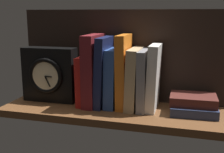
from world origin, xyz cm
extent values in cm
cube|color=brown|center=(0.00, 0.00, -1.25)|extent=(79.25, 24.65, 2.50)
cube|color=black|center=(0.00, 11.73, 16.75)|extent=(79.25, 1.20, 33.49)
cube|color=red|center=(-12.59, 2.99, 8.69)|extent=(2.54, 13.77, 17.42)
cube|color=maroon|center=(-9.10, 2.99, 12.49)|extent=(4.14, 16.27, 25.00)
cube|color=#192147|center=(-5.38, 2.99, 12.12)|extent=(3.94, 15.08, 24.35)
cube|color=#2D4C8E|center=(-1.88, 2.99, 10.16)|extent=(4.02, 13.34, 20.38)
cube|color=orange|center=(1.82, 2.99, 12.55)|extent=(3.62, 13.34, 25.16)
cube|color=tan|center=(5.44, 2.99, 10.29)|extent=(4.09, 14.73, 20.67)
cube|color=gray|center=(8.84, 2.99, 10.10)|extent=(2.91, 14.80, 20.22)
cube|color=silver|center=(12.10, 2.99, 11.04)|extent=(3.82, 12.93, 22.16)
cube|color=black|center=(-26.21, 2.69, 9.97)|extent=(19.95, 5.99, 19.95)
torus|color=black|center=(-26.21, -0.71, 10.13)|extent=(13.25, 1.63, 13.25)
cylinder|color=beige|center=(-26.21, -0.71, 10.13)|extent=(10.70, 0.60, 10.70)
cube|color=black|center=(-24.91, -1.21, 10.06)|extent=(2.63, 0.30, 0.45)
cube|color=black|center=(-25.29, -1.21, 8.25)|extent=(2.12, 0.30, 3.89)
torus|color=black|center=(-26.21, -0.31, 17.76)|extent=(2.44, 0.44, 2.44)
cube|color=#232D4C|center=(25.57, 2.53, 1.47)|extent=(15.30, 13.87, 2.94)
cube|color=#471E19|center=(25.29, 2.50, 4.48)|extent=(15.03, 11.26, 3.09)
camera|label=1|loc=(24.14, -92.28, 32.17)|focal=46.53mm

